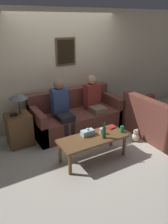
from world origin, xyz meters
TOP-DOWN VIEW (x-y plane):
  - ground_plane at (0.00, 0.00)m, footprint 16.00×16.00m
  - wall_back at (0.00, 1.01)m, footprint 9.00×0.08m
  - couch_main at (0.00, 0.54)m, footprint 2.02×0.90m
  - couch_side at (1.36, -0.64)m, footprint 0.90×1.44m
  - coffee_table at (-0.31, -0.68)m, footprint 1.24×0.51m
  - side_table_with_lamp at (-1.30, 0.50)m, footprint 0.47×0.46m
  - wine_bottle at (-0.15, -0.80)m, footprint 0.06×0.06m
  - drinking_glass at (-0.10, -0.65)m, footprint 0.08×0.08m
  - book_stack at (0.19, -0.56)m, footprint 0.17×0.11m
  - soda_can at (0.25, -0.79)m, footprint 0.07×0.07m
  - tissue_box at (-0.35, -0.57)m, footprint 0.23×0.12m
  - person_left at (-0.41, 0.39)m, footprint 0.34×0.61m
  - person_right at (0.41, 0.41)m, footprint 0.34×0.58m
  - teddy_bear at (0.80, -0.60)m, footprint 0.17×0.17m

SIDE VIEW (x-z plane):
  - ground_plane at x=0.00m, z-range 0.00..0.00m
  - teddy_bear at x=0.80m, z-range -0.02..0.25m
  - couch_main at x=0.00m, z-range -0.14..0.75m
  - couch_side at x=1.36m, z-range -0.14..0.75m
  - coffee_table at x=-0.31m, z-range 0.16..0.60m
  - side_table_with_lamp at x=-1.30m, z-range -0.15..0.92m
  - book_stack at x=0.19m, z-range 0.44..0.46m
  - drinking_glass at x=-0.10m, z-range 0.44..0.54m
  - tissue_box at x=-0.35m, z-range 0.42..0.56m
  - soda_can at x=0.25m, z-range 0.44..0.56m
  - wine_bottle at x=-0.15m, z-range 0.40..0.70m
  - person_right at x=0.41m, z-range 0.05..1.26m
  - person_left at x=-0.41m, z-range 0.05..1.29m
  - wall_back at x=0.00m, z-range 0.00..2.60m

